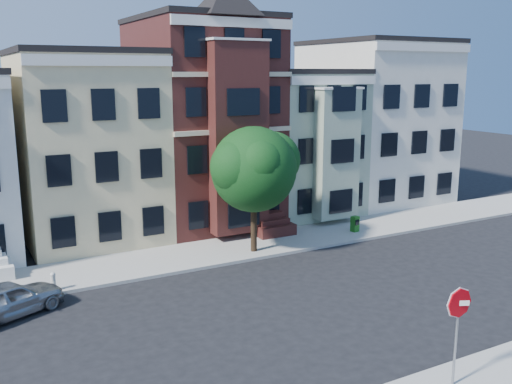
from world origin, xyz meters
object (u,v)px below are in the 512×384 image
newspaper_box (355,224)px  fire_hydrant (53,283)px  parked_car (8,299)px  street_tree (254,175)px  stop_sign (457,331)px

newspaper_box → fire_hydrant: 16.78m
parked_car → fire_hydrant: (1.88, 1.58, -0.24)m
street_tree → fire_hydrant: street_tree is taller
stop_sign → newspaper_box: bearing=85.2°
newspaper_box → fire_hydrant: bearing=173.6°
street_tree → stop_sign: street_tree is taller
street_tree → fire_hydrant: size_ratio=12.46×
street_tree → parked_car: (-11.81, -2.29, -3.38)m
parked_car → newspaper_box: 18.81m
street_tree → fire_hydrant: 10.60m
street_tree → stop_sign: bearing=-94.0°
fire_hydrant → parked_car: bearing=-139.9°
newspaper_box → stop_sign: (-7.77, -14.39, 1.26)m
parked_car → stop_sign: stop_sign is taller
parked_car → newspaper_box: size_ratio=4.66×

